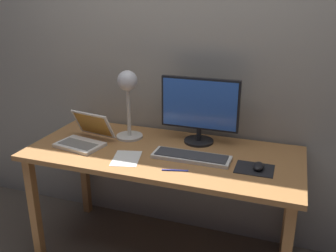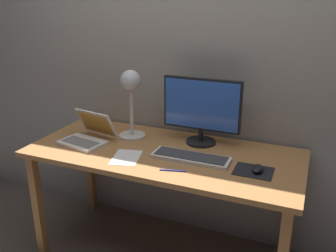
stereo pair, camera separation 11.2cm
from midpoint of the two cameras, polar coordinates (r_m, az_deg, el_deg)
The scene contains 10 objects.
back_wall at distance 2.37m, azimuth 4.55°, elevation 12.28°, with size 4.80×0.06×2.60m, color #9E998E.
desk at distance 2.19m, azimuth 0.79°, elevation -5.84°, with size 1.60×0.70×0.74m.
monitor at distance 2.21m, azimuth 6.72°, elevation 2.77°, with size 0.48×0.18×0.41m.
keyboard_main at distance 2.06m, azimuth 5.14°, elevation -4.90°, with size 0.44×0.14×0.03m.
laptop at distance 2.32m, azimuth -10.87°, elevation -1.12°, with size 0.32×0.32×0.19m.
desk_lamp at distance 2.29m, azimuth -4.42°, elevation 5.32°, with size 0.17×0.17×0.43m.
mousepad at distance 1.98m, azimuth 14.77°, elevation -6.83°, with size 0.20×0.16×0.00m, color black.
mouse at distance 1.97m, azimuth 15.36°, elevation -6.42°, with size 0.06×0.10×0.03m, color black.
paper_sheet_near_mouse at distance 2.08m, azimuth -4.99°, elevation -4.90°, with size 0.15×0.21×0.00m, color white.
pen at distance 1.92m, azimuth 2.44°, elevation -6.97°, with size 0.01×0.01×0.14m, color #2633A5.
Camera 2 is at (0.78, -1.81, 1.61)m, focal length 39.11 mm.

